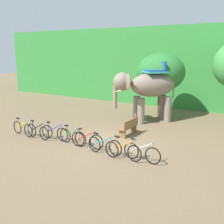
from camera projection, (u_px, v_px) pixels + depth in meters
ground_plane at (106, 142)px, 13.66m from camera, size 80.00×80.00×0.00m
foliage_hedge at (186, 66)px, 23.51m from camera, size 36.00×6.00×6.31m
tree_far_right at (161, 72)px, 18.40m from camera, size 3.22×3.22×4.29m
elephant at (148, 87)px, 17.07m from camera, size 3.62×3.73×3.78m
bike_yellow at (23, 128)px, 14.65m from camera, size 1.70×0.52×0.92m
bike_black at (38, 131)px, 14.14m from camera, size 1.71×0.52×0.92m
bike_blue at (55, 132)px, 13.91m from camera, size 1.71×0.52×0.92m
bike_green at (73, 137)px, 13.24m from camera, size 1.71×0.52×0.92m
bike_red at (87, 140)px, 12.75m from camera, size 1.71×0.52×0.92m
bike_teal at (103, 146)px, 11.93m from camera, size 1.70×0.52×0.92m
bike_orange at (124, 150)px, 11.48m from camera, size 1.70×0.52×0.92m
bike_white at (142, 152)px, 11.19m from camera, size 1.71×0.52×0.92m
wooden_bench at (129, 127)px, 14.64m from camera, size 0.43×1.50×0.89m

